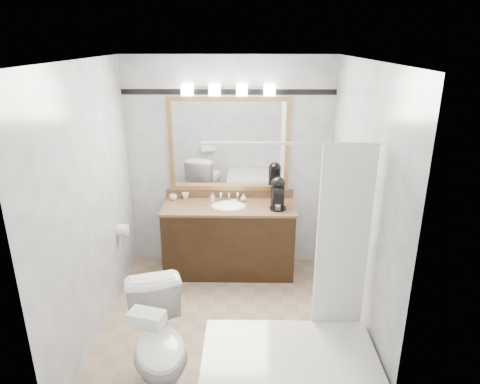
% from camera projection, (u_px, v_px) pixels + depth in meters
% --- Properties ---
extents(room, '(2.42, 2.62, 2.52)m').
position_uv_depth(room, '(224.00, 206.00, 3.82)').
color(room, tan).
rests_on(room, ground).
extents(vanity, '(1.53, 0.58, 0.97)m').
position_uv_depth(vanity, '(229.00, 238.00, 5.05)').
color(vanity, black).
rests_on(vanity, ground).
extents(mirror, '(1.40, 0.04, 1.10)m').
position_uv_depth(mirror, '(229.00, 145.00, 4.94)').
color(mirror, '#A8834C').
rests_on(mirror, room).
extents(vanity_light_bar, '(1.02, 0.14, 0.12)m').
position_uv_depth(vanity_light_bar, '(228.00, 90.00, 4.67)').
color(vanity_light_bar, silver).
rests_on(vanity_light_bar, room).
extents(accent_stripe, '(2.40, 0.01, 0.06)m').
position_uv_depth(accent_stripe, '(229.00, 92.00, 4.75)').
color(accent_stripe, black).
rests_on(accent_stripe, room).
extents(bathtub, '(1.30, 0.75, 1.96)m').
position_uv_depth(bathtub, '(291.00, 366.00, 3.30)').
color(bathtub, white).
rests_on(bathtub, ground).
extents(tp_roll, '(0.11, 0.12, 0.12)m').
position_uv_depth(tp_roll, '(123.00, 230.00, 4.65)').
color(tp_roll, white).
rests_on(tp_roll, room).
extents(toilet, '(0.68, 0.91, 0.82)m').
position_uv_depth(toilet, '(160.00, 344.00, 3.35)').
color(toilet, white).
rests_on(toilet, ground).
extents(tissue_box, '(0.27, 0.19, 0.10)m').
position_uv_depth(tissue_box, '(147.00, 318.00, 2.90)').
color(tissue_box, white).
rests_on(tissue_box, toilet).
extents(coffee_maker, '(0.19, 0.24, 0.36)m').
position_uv_depth(coffee_maker, '(278.00, 192.00, 4.80)').
color(coffee_maker, black).
rests_on(coffee_maker, vanity).
extents(cup_left, '(0.11, 0.11, 0.07)m').
position_uv_depth(cup_left, '(173.00, 197.00, 5.07)').
color(cup_left, white).
rests_on(cup_left, vanity).
extents(cup_right, '(0.09, 0.09, 0.08)m').
position_uv_depth(cup_right, '(185.00, 196.00, 5.10)').
color(cup_right, white).
rests_on(cup_right, vanity).
extents(soap_bottle_a, '(0.06, 0.06, 0.10)m').
position_uv_depth(soap_bottle_a, '(213.00, 197.00, 5.03)').
color(soap_bottle_a, white).
rests_on(soap_bottle_a, vanity).
extents(soap_bottle_b, '(0.08, 0.08, 0.09)m').
position_uv_depth(soap_bottle_b, '(243.00, 198.00, 5.03)').
color(soap_bottle_b, white).
rests_on(soap_bottle_b, vanity).
extents(soap_bar, '(0.09, 0.06, 0.02)m').
position_uv_depth(soap_bar, '(234.00, 201.00, 5.02)').
color(soap_bar, beige).
rests_on(soap_bar, vanity).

